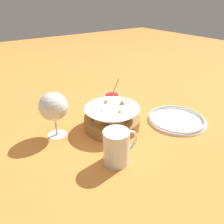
% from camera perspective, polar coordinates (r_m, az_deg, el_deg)
% --- Properties ---
extents(ground_plane, '(4.00, 4.00, 0.00)m').
position_cam_1_polar(ground_plane, '(0.77, -1.26, -5.30)').
color(ground_plane, orange).
extents(food_basket, '(0.20, 0.20, 0.10)m').
position_cam_1_polar(food_basket, '(0.78, -0.01, -1.64)').
color(food_basket, olive).
rests_on(food_basket, ground_plane).
extents(sauce_cup, '(0.08, 0.07, 0.11)m').
position_cam_1_polar(sauce_cup, '(0.97, -0.03, 3.57)').
color(sauce_cup, '#B7B7BC').
rests_on(sauce_cup, ground_plane).
extents(wine_glass, '(0.10, 0.10, 0.16)m').
position_cam_1_polar(wine_glass, '(0.73, -15.06, 1.07)').
color(wine_glass, silver).
rests_on(wine_glass, ground_plane).
extents(beer_mug, '(0.12, 0.08, 0.10)m').
position_cam_1_polar(beer_mug, '(0.62, 1.25, -9.34)').
color(beer_mug, silver).
rests_on(beer_mug, ground_plane).
extents(side_plate, '(0.22, 0.22, 0.01)m').
position_cam_1_polar(side_plate, '(0.87, 16.48, -1.78)').
color(side_plate, white).
rests_on(side_plate, ground_plane).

